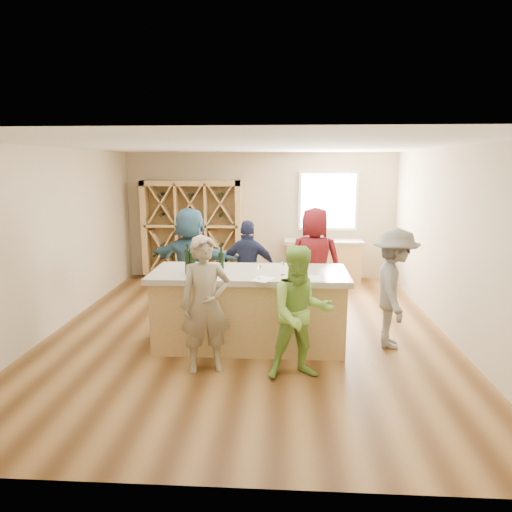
# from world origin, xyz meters

# --- Properties ---
(floor) EXTENTS (6.00, 7.00, 0.10)m
(floor) POSITION_xyz_m (0.00, 0.00, -0.05)
(floor) COLOR brown
(floor) RESTS_ON ground
(ceiling) EXTENTS (6.00, 7.00, 0.10)m
(ceiling) POSITION_xyz_m (0.00, 0.00, 2.85)
(ceiling) COLOR white
(ceiling) RESTS_ON ground
(wall_back) EXTENTS (6.00, 0.10, 2.80)m
(wall_back) POSITION_xyz_m (0.00, 3.55, 1.40)
(wall_back) COLOR tan
(wall_back) RESTS_ON ground
(wall_front) EXTENTS (6.00, 0.10, 2.80)m
(wall_front) POSITION_xyz_m (0.00, -3.55, 1.40)
(wall_front) COLOR tan
(wall_front) RESTS_ON ground
(wall_left) EXTENTS (0.10, 7.00, 2.80)m
(wall_left) POSITION_xyz_m (-3.05, 0.00, 1.40)
(wall_left) COLOR tan
(wall_left) RESTS_ON ground
(wall_right) EXTENTS (0.10, 7.00, 2.80)m
(wall_right) POSITION_xyz_m (3.05, 0.00, 1.40)
(wall_right) COLOR tan
(wall_right) RESTS_ON ground
(window_frame) EXTENTS (1.30, 0.06, 1.30)m
(window_frame) POSITION_xyz_m (1.50, 3.47, 1.75)
(window_frame) COLOR white
(window_frame) RESTS_ON wall_back
(window_pane) EXTENTS (1.18, 0.01, 1.18)m
(window_pane) POSITION_xyz_m (1.50, 3.44, 1.75)
(window_pane) COLOR white
(window_pane) RESTS_ON wall_back
(wine_rack) EXTENTS (2.20, 0.45, 2.20)m
(wine_rack) POSITION_xyz_m (-1.50, 3.27, 1.10)
(wine_rack) COLOR tan
(wine_rack) RESTS_ON floor
(back_counter_base) EXTENTS (1.60, 0.58, 0.86)m
(back_counter_base) POSITION_xyz_m (1.40, 3.20, 0.43)
(back_counter_base) COLOR tan
(back_counter_base) RESTS_ON floor
(back_counter_top) EXTENTS (1.70, 0.62, 0.06)m
(back_counter_top) POSITION_xyz_m (1.40, 3.20, 0.89)
(back_counter_top) COLOR #B1A591
(back_counter_top) RESTS_ON back_counter_base
(sink) EXTENTS (0.54, 0.54, 0.19)m
(sink) POSITION_xyz_m (1.20, 3.20, 1.01)
(sink) COLOR silver
(sink) RESTS_ON back_counter_top
(faucet) EXTENTS (0.02, 0.02, 0.30)m
(faucet) POSITION_xyz_m (1.20, 3.38, 1.07)
(faucet) COLOR silver
(faucet) RESTS_ON back_counter_top
(tasting_counter_base) EXTENTS (2.60, 1.00, 1.00)m
(tasting_counter_base) POSITION_xyz_m (0.05, -0.53, 0.50)
(tasting_counter_base) COLOR tan
(tasting_counter_base) RESTS_ON floor
(tasting_counter_top) EXTENTS (2.72, 1.12, 0.08)m
(tasting_counter_top) POSITION_xyz_m (0.05, -0.53, 1.04)
(tasting_counter_top) COLOR #B1A591
(tasting_counter_top) RESTS_ON tasting_counter_base
(wine_bottle_a) EXTENTS (0.09, 0.09, 0.33)m
(wine_bottle_a) POSITION_xyz_m (-0.77, -0.71, 1.25)
(wine_bottle_a) COLOR black
(wine_bottle_a) RESTS_ON tasting_counter_top
(wine_bottle_b) EXTENTS (0.10, 0.10, 0.30)m
(wine_bottle_b) POSITION_xyz_m (-0.70, -0.74, 1.23)
(wine_bottle_b) COLOR black
(wine_bottle_b) RESTS_ON tasting_counter_top
(wine_bottle_c) EXTENTS (0.10, 0.10, 0.33)m
(wine_bottle_c) POSITION_xyz_m (-0.54, -0.60, 1.25)
(wine_bottle_c) COLOR black
(wine_bottle_c) RESTS_ON tasting_counter_top
(wine_bottle_d) EXTENTS (0.09, 0.09, 0.30)m
(wine_bottle_d) POSITION_xyz_m (-0.31, -0.75, 1.23)
(wine_bottle_d) COLOR black
(wine_bottle_d) RESTS_ON tasting_counter_top
(wine_glass_a) EXTENTS (0.07, 0.07, 0.19)m
(wine_glass_a) POSITION_xyz_m (-0.31, -0.99, 1.18)
(wine_glass_a) COLOR white
(wine_glass_a) RESTS_ON tasting_counter_top
(wine_glass_b) EXTENTS (0.08, 0.08, 0.17)m
(wine_glass_b) POSITION_xyz_m (0.21, -0.96, 1.16)
(wine_glass_b) COLOR white
(wine_glass_b) RESTS_ON tasting_counter_top
(wine_glass_c) EXTENTS (0.07, 0.07, 0.18)m
(wine_glass_c) POSITION_xyz_m (0.76, -0.97, 1.17)
(wine_glass_c) COLOR white
(wine_glass_c) RESTS_ON tasting_counter_top
(wine_glass_d) EXTENTS (0.08, 0.08, 0.16)m
(wine_glass_d) POSITION_xyz_m (0.51, -0.73, 1.16)
(wine_glass_d) COLOR white
(wine_glass_d) RESTS_ON tasting_counter_top
(tasting_menu_a) EXTENTS (0.30, 0.34, 0.00)m
(tasting_menu_a) POSITION_xyz_m (-0.33, -0.93, 1.08)
(tasting_menu_a) COLOR white
(tasting_menu_a) RESTS_ON tasting_counter_top
(tasting_menu_b) EXTENTS (0.33, 0.38, 0.00)m
(tasting_menu_b) POSITION_xyz_m (0.26, -0.97, 1.08)
(tasting_menu_b) COLOR white
(tasting_menu_b) RESTS_ON tasting_counter_top
(tasting_menu_c) EXTENTS (0.25, 0.34, 0.00)m
(tasting_menu_c) POSITION_xyz_m (0.95, -0.89, 1.08)
(tasting_menu_c) COLOR white
(tasting_menu_c) RESTS_ON tasting_counter_top
(person_near_left) EXTENTS (0.72, 0.60, 1.71)m
(person_near_left) POSITION_xyz_m (-0.43, -1.38, 0.85)
(person_near_left) COLOR gray
(person_near_left) RESTS_ON floor
(person_near_right) EXTENTS (0.86, 0.59, 1.62)m
(person_near_right) POSITION_xyz_m (0.73, -1.51, 0.81)
(person_near_right) COLOR #8CC64C
(person_near_right) RESTS_ON floor
(person_server) EXTENTS (0.66, 1.15, 1.69)m
(person_server) POSITION_xyz_m (2.06, -0.47, 0.85)
(person_server) COLOR slate
(person_server) RESTS_ON floor
(person_far_mid) EXTENTS (1.00, 0.57, 1.64)m
(person_far_mid) POSITION_xyz_m (-0.06, 0.71, 0.82)
(person_far_mid) COLOR #191E38
(person_far_mid) RESTS_ON floor
(person_far_right) EXTENTS (0.96, 0.68, 1.85)m
(person_far_right) POSITION_xyz_m (1.04, 0.84, 0.93)
(person_far_right) COLOR #590F14
(person_far_right) RESTS_ON floor
(person_far_left) EXTENTS (1.81, 1.16, 1.84)m
(person_far_left) POSITION_xyz_m (-1.05, 0.83, 0.92)
(person_far_left) COLOR #335972
(person_far_left) RESTS_ON floor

